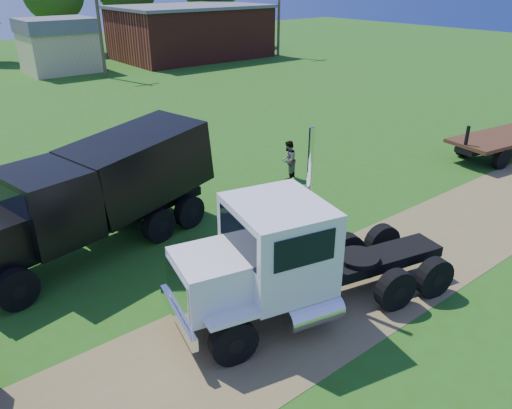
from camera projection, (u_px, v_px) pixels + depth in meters
ground at (387, 266)px, 15.48m from camera, size 140.00×140.00×0.00m
dirt_track at (387, 266)px, 15.48m from camera, size 120.00×4.20×0.01m
white_semi_tractor at (281, 261)px, 12.62m from camera, size 8.18×4.22×4.83m
black_dump_truck at (100, 189)px, 15.85m from camera, size 8.69×4.09×3.68m
orange_pickup at (124, 178)px, 20.33m from camera, size 5.26×3.61×1.34m
spectator_b at (288, 160)px, 21.73m from camera, size 1.05×0.98×1.73m
brick_building at (191, 32)px, 52.88m from camera, size 15.40×10.40×5.30m
tan_shed at (59, 45)px, 45.03m from camera, size 6.20×5.40×4.70m
utility_poles at (99, 20)px, 41.66m from camera, size 42.20×0.28×9.00m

